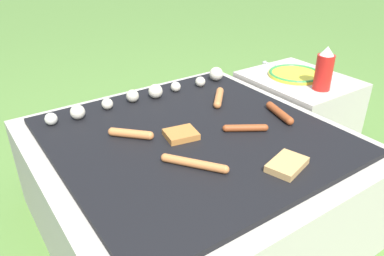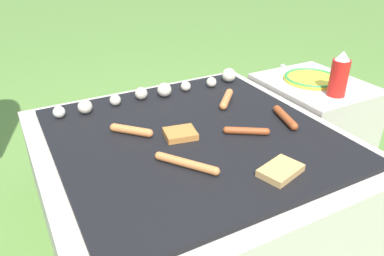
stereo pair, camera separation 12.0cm
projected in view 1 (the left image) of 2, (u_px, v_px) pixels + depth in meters
The scene contains 14 objects.
ground_plane at pixel (192, 222), 1.39m from camera, with size 14.00×14.00×0.00m, color #567F38.
grill at pixel (192, 181), 1.30m from camera, with size 0.96×0.96×0.37m.
side_ledge at pixel (295, 116), 1.75m from camera, with size 0.39×0.46×0.37m.
sausage_back_left at pixel (245, 128), 1.22m from camera, with size 0.13×0.09×0.02m.
sausage_back_center at pixel (131, 134), 1.18m from camera, with size 0.11×0.12×0.03m.
sausage_front_center at pixel (219, 98), 1.43m from camera, with size 0.12×0.13×0.03m.
sausage_front_left at pixel (194, 163), 1.03m from camera, with size 0.13×0.17×0.02m.
sausage_back_right at pixel (279, 113), 1.31m from camera, with size 0.06×0.16×0.03m.
bread_slice_center at pixel (181, 134), 1.18m from camera, with size 0.11×0.10×0.02m.
bread_slice_right at pixel (287, 165), 1.03m from camera, with size 0.14×0.11×0.02m.
mushroom_row at pixel (152, 92), 1.45m from camera, with size 0.76×0.08×0.06m.
plate_colorful at pixel (295, 74), 1.68m from camera, with size 0.24×0.24×0.02m.
condiment_bottle at pixel (324, 70), 1.50m from camera, with size 0.07×0.07×0.18m.
fork_utensil at pixel (276, 65), 1.80m from camera, with size 0.05×0.17×0.01m.
Camera 1 is at (-0.60, -0.87, 0.96)m, focal length 35.00 mm.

